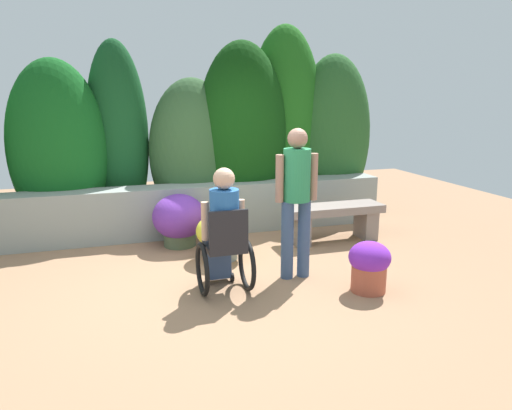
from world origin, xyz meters
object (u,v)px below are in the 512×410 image
(person_in_wheelchair, at_px, (224,235))
(flower_pot_terracotta_by_wall, at_px, (369,265))
(stone_bench, at_px, (334,217))
(flower_pot_red_accent, at_px, (179,220))
(person_standing_companion, at_px, (296,193))
(flower_pot_purple_near, at_px, (222,234))

(person_in_wheelchair, bearing_deg, flower_pot_terracotta_by_wall, -6.80)
(stone_bench, height_order, flower_pot_red_accent, flower_pot_red_accent)
(stone_bench, relative_size, flower_pot_red_accent, 1.94)
(person_in_wheelchair, bearing_deg, stone_bench, 44.28)
(flower_pot_terracotta_by_wall, bearing_deg, flower_pot_red_accent, 127.93)
(flower_pot_terracotta_by_wall, distance_m, flower_pot_red_accent, 2.73)
(stone_bench, bearing_deg, flower_pot_terracotta_by_wall, -103.07)
(stone_bench, height_order, person_standing_companion, person_standing_companion)
(person_in_wheelchair, relative_size, flower_pot_terracotta_by_wall, 2.45)
(person_in_wheelchair, relative_size, flower_pot_red_accent, 1.85)
(stone_bench, height_order, flower_pot_purple_near, flower_pot_purple_near)
(person_in_wheelchair, height_order, flower_pot_terracotta_by_wall, person_in_wheelchair)
(flower_pot_terracotta_by_wall, relative_size, flower_pot_red_accent, 0.75)
(person_in_wheelchair, distance_m, person_standing_companion, 0.94)
(person_in_wheelchair, bearing_deg, person_standing_companion, 20.15)
(flower_pot_red_accent, bearing_deg, flower_pot_purple_near, -58.41)
(stone_bench, bearing_deg, person_in_wheelchair, -145.36)
(stone_bench, xyz_separation_m, person_in_wheelchair, (-1.90, -1.25, 0.28))
(stone_bench, relative_size, person_standing_companion, 0.83)
(flower_pot_red_accent, bearing_deg, flower_pot_terracotta_by_wall, -52.07)
(person_standing_companion, relative_size, flower_pot_purple_near, 2.61)
(person_in_wheelchair, relative_size, flower_pot_purple_near, 2.06)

